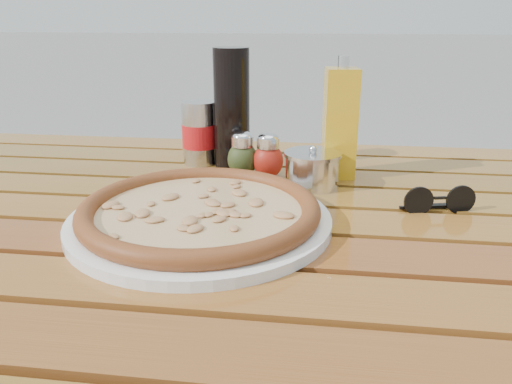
# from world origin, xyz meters

# --- Properties ---
(table) EXTENTS (1.40, 0.90, 0.75)m
(table) POSITION_xyz_m (0.00, -0.00, 0.67)
(table) COLOR #341D0B
(table) RESTS_ON ground
(plate) EXTENTS (0.38, 0.38, 0.01)m
(plate) POSITION_xyz_m (-0.07, -0.04, 0.76)
(plate) COLOR white
(plate) RESTS_ON table
(pizza) EXTENTS (0.38, 0.38, 0.03)m
(pizza) POSITION_xyz_m (-0.07, -0.04, 0.77)
(pizza) COLOR beige
(pizza) RESTS_ON plate
(pepper_shaker) EXTENTS (0.06, 0.06, 0.08)m
(pepper_shaker) POSITION_xyz_m (-0.00, 0.19, 0.79)
(pepper_shaker) COLOR #AA2113
(pepper_shaker) RESTS_ON table
(oregano_shaker) EXTENTS (0.06, 0.06, 0.08)m
(oregano_shaker) POSITION_xyz_m (-0.05, 0.19, 0.79)
(oregano_shaker) COLOR #38441B
(oregano_shaker) RESTS_ON table
(dark_bottle) EXTENTS (0.08, 0.08, 0.22)m
(dark_bottle) POSITION_xyz_m (-0.07, 0.24, 0.86)
(dark_bottle) COLOR black
(dark_bottle) RESTS_ON table
(soda_can) EXTENTS (0.08, 0.08, 0.12)m
(soda_can) POSITION_xyz_m (-0.14, 0.26, 0.81)
(soda_can) COLOR silver
(soda_can) RESTS_ON table
(olive_oil_cruet) EXTENTS (0.06, 0.06, 0.21)m
(olive_oil_cruet) POSITION_xyz_m (0.12, 0.21, 0.85)
(olive_oil_cruet) COLOR gold
(olive_oil_cruet) RESTS_ON table
(parmesan_tin) EXTENTS (0.11, 0.11, 0.07)m
(parmesan_tin) POSITION_xyz_m (0.08, 0.15, 0.78)
(parmesan_tin) COLOR silver
(parmesan_tin) RESTS_ON table
(sunglasses) EXTENTS (0.11, 0.05, 0.04)m
(sunglasses) POSITION_xyz_m (0.27, 0.06, 0.77)
(sunglasses) COLOR black
(sunglasses) RESTS_ON table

